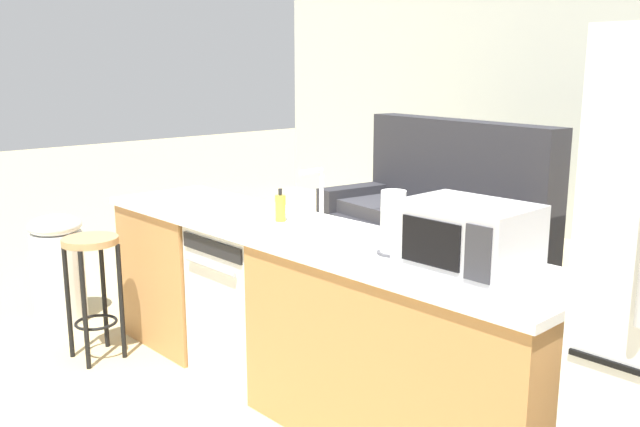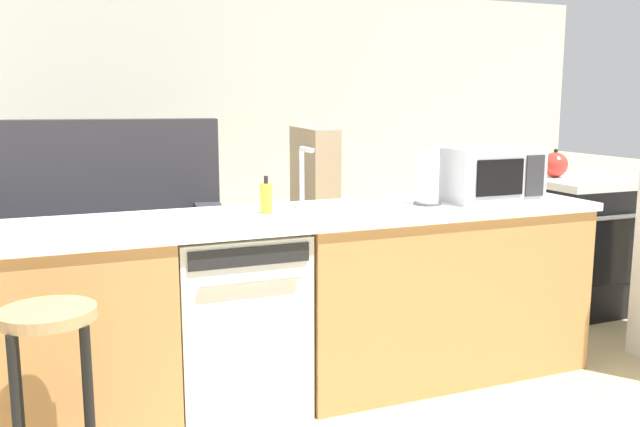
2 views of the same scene
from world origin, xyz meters
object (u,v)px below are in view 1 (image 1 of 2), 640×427
(dishwasher, at_px, (257,300))
(trash_bin, at_px, (58,267))
(couch, at_px, (438,225))
(bar_stool, at_px, (92,271))
(microwave, at_px, (468,237))
(paper_towel_roll, at_px, (393,223))
(soap_bottle, at_px, (280,208))

(dishwasher, xyz_separation_m, trash_bin, (-1.53, -0.51, -0.04))
(trash_bin, bearing_deg, couch, 70.00)
(dishwasher, height_order, bar_stool, dishwasher)
(trash_bin, bearing_deg, dishwasher, 18.32)
(microwave, xyz_separation_m, bar_stool, (-2.17, -0.60, -0.50))
(microwave, bearing_deg, paper_towel_roll, -175.87)
(dishwasher, relative_size, soap_bottle, 4.77)
(paper_towel_roll, bearing_deg, couch, 122.73)
(trash_bin, xyz_separation_m, couch, (1.03, 2.83, 0.02))
(paper_towel_roll, bearing_deg, dishwasher, 178.42)
(dishwasher, bearing_deg, soap_bottle, 9.39)
(soap_bottle, distance_m, trash_bin, 1.89)
(couch, bearing_deg, trash_bin, -110.00)
(couch, bearing_deg, paper_towel_roll, -57.27)
(paper_towel_roll, relative_size, soap_bottle, 1.60)
(dishwasher, height_order, microwave, microwave)
(dishwasher, bearing_deg, paper_towel_roll, -1.58)
(microwave, height_order, couch, couch)
(trash_bin, distance_m, couch, 3.01)
(paper_towel_roll, distance_m, trash_bin, 2.67)
(paper_towel_roll, height_order, trash_bin, paper_towel_roll)
(soap_bottle, height_order, bar_stool, soap_bottle)
(bar_stool, xyz_separation_m, couch, (0.29, 2.92, -0.14))
(microwave, xyz_separation_m, paper_towel_roll, (-0.37, -0.03, -0.00))
(microwave, distance_m, paper_towel_roll, 0.37)
(microwave, bearing_deg, couch, 128.97)
(bar_stool, bearing_deg, couch, 84.31)
(microwave, xyz_separation_m, soap_bottle, (-1.20, 0.03, -0.07))
(couch, bearing_deg, bar_stool, -95.69)
(microwave, bearing_deg, bar_stool, -164.64)
(dishwasher, xyz_separation_m, paper_towel_roll, (1.01, -0.03, 0.62))
(dishwasher, distance_m, microwave, 1.51)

